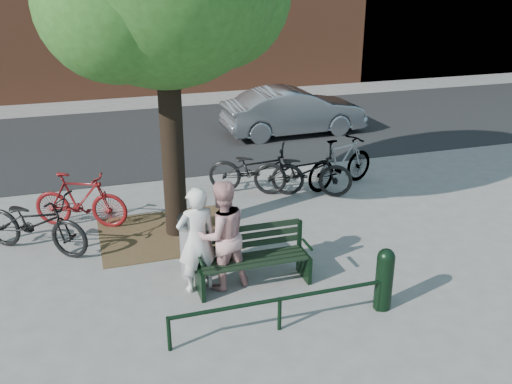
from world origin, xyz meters
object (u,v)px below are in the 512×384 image
object	(u,v)px
park_bench	(252,256)
bicycle_c	(256,169)
bollard	(384,277)
person_left	(197,240)
person_right	(222,235)
litter_bin	(194,246)
parked_car	(293,111)

from	to	relation	value
park_bench	bicycle_c	bearing A→B (deg)	71.55
park_bench	bollard	distance (m)	2.01
person_left	person_right	distance (m)	0.38
litter_bin	parked_car	bearing A→B (deg)	58.32
park_bench	bicycle_c	xyz separation A→B (m)	(1.19, 3.57, 0.07)
bicycle_c	bollard	bearing A→B (deg)	-149.40
person_left	bollard	bearing A→B (deg)	146.02
bollard	litter_bin	size ratio (longest dim) A/B	0.94
person_left	bicycle_c	distance (m)	4.05
person_left	litter_bin	xyz separation A→B (m)	(0.04, 0.45, -0.32)
person_right	litter_bin	world-z (taller)	person_right
bollard	person_right	bearing A→B (deg)	147.77
person_left	parked_car	bearing A→B (deg)	-126.33
person_right	bollard	world-z (taller)	person_right
litter_bin	bicycle_c	bearing A→B (deg)	57.00
bollard	bicycle_c	bearing A→B (deg)	94.89
bicycle_c	parked_car	xyz separation A→B (m)	(2.39, 4.03, 0.13)
parked_car	person_left	bearing A→B (deg)	148.22
bollard	parked_car	distance (m)	9.04
person_left	bicycle_c	world-z (taller)	person_left
bollard	bicycle_c	distance (m)	4.81
person_right	parked_car	bearing A→B (deg)	-127.23
person_left	bicycle_c	bearing A→B (deg)	-125.96
bicycle_c	person_right	bearing A→B (deg)	-179.39
bollard	bicycle_c	xyz separation A→B (m)	(-0.41, 4.79, 0.04)
person_left	bicycle_c	xyz separation A→B (m)	(2.02, 3.50, -0.29)
person_right	parked_car	size ratio (longest dim) A/B	0.42
person_left	parked_car	xyz separation A→B (m)	(4.41, 7.53, -0.16)
person_left	litter_bin	distance (m)	0.56
person_left	bollard	world-z (taller)	person_left
person_right	parked_car	world-z (taller)	person_right
park_bench	bollard	size ratio (longest dim) A/B	1.83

